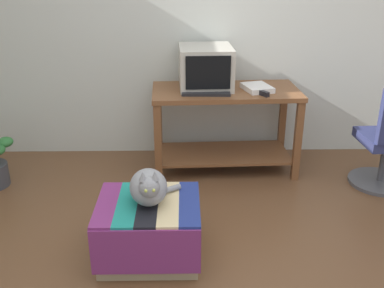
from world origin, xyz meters
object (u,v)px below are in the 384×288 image
desk (225,116)px  tv_monitor (205,67)px  ottoman_with_blanket (149,230)px  stapler (264,93)px  keyboard (206,93)px  book (257,88)px  cat (149,187)px

desk → tv_monitor: (-0.17, 0.08, 0.41)m
ottoman_with_blanket → stapler: 1.53m
ottoman_with_blanket → stapler: (0.88, 1.11, 0.57)m
keyboard → desk: bearing=41.7°
ottoman_with_blanket → stapler: bearing=51.7°
book → ottoman_with_blanket: size_ratio=0.42×
book → stapler: 0.17m
desk → tv_monitor: size_ratio=2.49×
desk → cat: (-0.58, -1.31, -0.00)m
desk → stapler: size_ratio=11.68×
keyboard → cat: keyboard is taller
desk → book: bearing=-9.9°
desk → tv_monitor: 0.45m
book → cat: book is taller
ottoman_with_blanket → keyboard: bearing=70.6°
book → ottoman_with_blanket: (-0.85, -1.27, -0.57)m
desk → ottoman_with_blanket: bearing=-116.5°
cat → book: bearing=49.1°
tv_monitor → keyboard: 0.28m
tv_monitor → stapler: 0.57m
book → ottoman_with_blanket: book is taller
tv_monitor → stapler: size_ratio=4.68×
tv_monitor → desk: bearing=-28.5°
desk → keyboard: 0.34m
stapler → tv_monitor: bearing=117.3°
keyboard → ottoman_with_blanket: (-0.41, -1.16, -0.56)m
ottoman_with_blanket → stapler: stapler is taller
tv_monitor → ottoman_with_blanket: bearing=-108.9°
tv_monitor → stapler: (0.47, -0.28, -0.15)m
ottoman_with_blanket → tv_monitor: bearing=73.5°
keyboard → stapler: stapler is taller
tv_monitor → book: bearing=-17.7°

